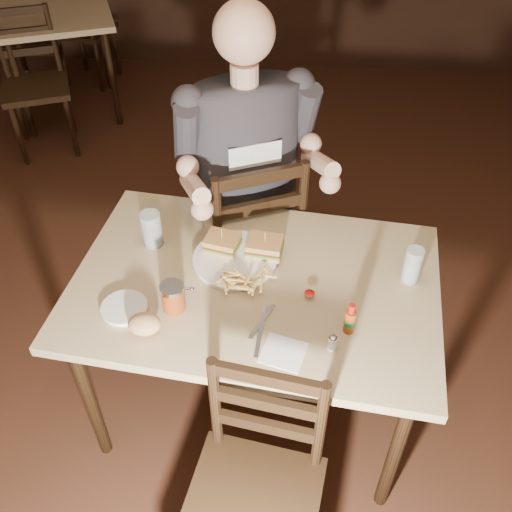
# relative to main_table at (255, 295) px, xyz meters

# --- Properties ---
(room_shell) EXTENTS (7.00, 7.00, 7.00)m
(room_shell) POSITION_rel_main_table_xyz_m (-0.29, 0.09, 0.70)
(room_shell) COLOR black
(room_shell) RESTS_ON ground
(main_table) EXTENTS (1.42, 1.03, 0.77)m
(main_table) POSITION_rel_main_table_xyz_m (0.00, 0.00, 0.00)
(main_table) COLOR tan
(main_table) RESTS_ON ground
(bg_table) EXTENTS (1.04, 1.04, 0.77)m
(bg_table) POSITION_rel_main_table_xyz_m (-1.66, 2.59, -0.02)
(bg_table) COLOR tan
(bg_table) RESTS_ON ground
(chair_far) EXTENTS (0.62, 0.64, 1.00)m
(chair_far) POSITION_rel_main_table_xyz_m (-0.09, 0.57, -0.20)
(chair_far) COLOR black
(chair_far) RESTS_ON ground
(chair_near) EXTENTS (0.49, 0.52, 0.90)m
(chair_near) POSITION_rel_main_table_xyz_m (0.04, -0.68, -0.25)
(chair_near) COLOR black
(chair_near) RESTS_ON ground
(bg_chair_far) EXTENTS (0.48, 0.51, 0.88)m
(bg_chair_far) POSITION_rel_main_table_xyz_m (-1.66, 3.14, -0.26)
(bg_chair_far) COLOR black
(bg_chair_far) RESTS_ON ground
(bg_chair_near) EXTENTS (0.58, 0.60, 0.94)m
(bg_chair_near) POSITION_rel_main_table_xyz_m (-1.66, 2.04, -0.23)
(bg_chair_near) COLOR black
(bg_chair_near) RESTS_ON ground
(diner) EXTENTS (0.75, 0.68, 1.06)m
(diner) POSITION_rel_main_table_xyz_m (-0.07, 0.52, 0.35)
(diner) COLOR #2B292E
(diner) RESTS_ON chair_far
(dinner_plate) EXTENTS (0.34, 0.34, 0.02)m
(dinner_plate) POSITION_rel_main_table_xyz_m (-0.08, 0.10, 0.08)
(dinner_plate) COLOR white
(dinner_plate) RESTS_ON main_table
(sandwich_left) EXTENTS (0.14, 0.13, 0.10)m
(sandwich_left) POSITION_rel_main_table_xyz_m (-0.14, 0.15, 0.14)
(sandwich_left) COLOR #CE924B
(sandwich_left) RESTS_ON dinner_plate
(sandwich_right) EXTENTS (0.14, 0.12, 0.11)m
(sandwich_right) POSITION_rel_main_table_xyz_m (0.03, 0.14, 0.14)
(sandwich_right) COLOR #CE924B
(sandwich_right) RESTS_ON dinner_plate
(fries_pile) EXTENTS (0.27, 0.21, 0.04)m
(fries_pile) POSITION_rel_main_table_xyz_m (-0.04, -0.03, 0.11)
(fries_pile) COLOR #E7B95B
(fries_pile) RESTS_ON dinner_plate
(ketchup_dollop) EXTENTS (0.04, 0.04, 0.01)m
(ketchup_dollop) POSITION_rel_main_table_xyz_m (0.20, -0.07, 0.09)
(ketchup_dollop) COLOR maroon
(ketchup_dollop) RESTS_ON dinner_plate
(glass_left) EXTENTS (0.09, 0.09, 0.14)m
(glass_left) POSITION_rel_main_table_xyz_m (-0.41, 0.18, 0.14)
(glass_left) COLOR silver
(glass_left) RESTS_ON main_table
(glass_right) EXTENTS (0.07, 0.07, 0.15)m
(glass_right) POSITION_rel_main_table_xyz_m (0.56, 0.05, 0.14)
(glass_right) COLOR silver
(glass_right) RESTS_ON main_table
(hot_sauce) EXTENTS (0.04, 0.04, 0.12)m
(hot_sauce) POSITION_rel_main_table_xyz_m (0.33, -0.21, 0.13)
(hot_sauce) COLOR maroon
(hot_sauce) RESTS_ON main_table
(salt_shaker) EXTENTS (0.03, 0.03, 0.06)m
(salt_shaker) POSITION_rel_main_table_xyz_m (0.27, -0.29, 0.10)
(salt_shaker) COLOR white
(salt_shaker) RESTS_ON main_table
(syrup_dispenser) EXTENTS (0.09, 0.09, 0.11)m
(syrup_dispenser) POSITION_rel_main_table_xyz_m (-0.27, -0.15, 0.13)
(syrup_dispenser) COLOR maroon
(syrup_dispenser) RESTS_ON main_table
(napkin) EXTENTS (0.17, 0.16, 0.00)m
(napkin) POSITION_rel_main_table_xyz_m (0.12, -0.32, 0.07)
(napkin) COLOR white
(napkin) RESTS_ON main_table
(knife) EXTENTS (0.03, 0.23, 0.01)m
(knife) POSITION_rel_main_table_xyz_m (0.04, -0.24, 0.08)
(knife) COLOR silver
(knife) RESTS_ON napkin
(fork) EXTENTS (0.08, 0.16, 0.01)m
(fork) POSITION_rel_main_table_xyz_m (0.04, -0.19, 0.08)
(fork) COLOR silver
(fork) RESTS_ON napkin
(side_plate) EXTENTS (0.17, 0.17, 0.01)m
(side_plate) POSITION_rel_main_table_xyz_m (-0.44, -0.17, 0.08)
(side_plate) COLOR white
(side_plate) RESTS_ON main_table
(bread_roll) EXTENTS (0.12, 0.10, 0.07)m
(bread_roll) POSITION_rel_main_table_xyz_m (-0.34, -0.27, 0.12)
(bread_roll) COLOR tan
(bread_roll) RESTS_ON side_plate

